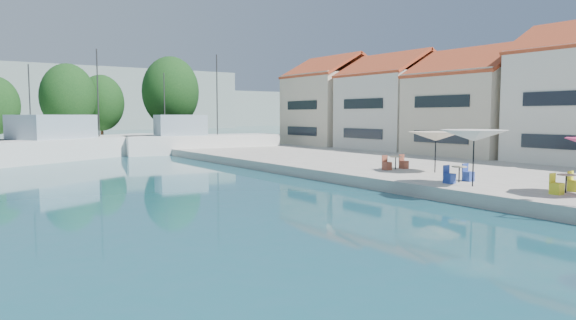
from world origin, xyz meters
TOP-DOWN VIEW (x-y plane):
  - quay_right at (22.00, 30.00)m, footprint 32.00×92.00m
  - hill_east at (40.00, 180.00)m, footprint 140.00×40.00m
  - building_04 at (24.00, 33.00)m, footprint 9.00×8.80m
  - building_05 at (24.00, 42.00)m, footprint 8.40×8.80m
  - building_06 at (24.00, 51.00)m, footprint 9.00×8.80m
  - trawler_03 at (-1.84, 55.09)m, footprint 20.04×14.23m
  - trawler_04 at (9.50, 54.33)m, footprint 15.56×5.73m
  - tree_06 at (0.41, 69.72)m, footprint 6.09×6.09m
  - tree_07 at (4.66, 71.99)m, footprint 5.45×5.45m
  - tree_08 at (12.79, 70.00)m, footprint 7.16×7.16m
  - umbrella_white at (7.59, 21.31)m, footprint 2.96×2.96m
  - umbrella_cream at (10.67, 25.96)m, footprint 2.99×2.99m
  - cafe_table_01 at (9.11, 17.99)m, footprint 1.82×0.70m
  - cafe_table_02 at (8.30, 22.57)m, footprint 1.82×0.70m
  - cafe_table_03 at (10.11, 28.39)m, footprint 1.82×0.70m

SIDE VIEW (x-z plane):
  - quay_right at x=22.00m, z-range 0.00..0.60m
  - cafe_table_01 at x=9.11m, z-range 0.51..1.27m
  - cafe_table_02 at x=8.30m, z-range 0.51..1.27m
  - cafe_table_03 at x=10.11m, z-range 0.51..1.27m
  - trawler_03 at x=-1.84m, z-range -4.03..6.17m
  - trawler_04 at x=9.50m, z-range -4.03..6.17m
  - umbrella_cream at x=10.67m, z-range 1.48..3.73m
  - umbrella_white at x=7.59m, z-range 1.61..4.12m
  - building_04 at x=24.00m, z-range 0.42..9.62m
  - tree_07 at x=4.66m, z-range 1.22..9.29m
  - building_05 at x=24.00m, z-range 0.41..10.11m
  - building_06 at x=24.00m, z-range 0.40..10.60m
  - tree_06 at x=0.41m, z-range 1.29..10.30m
  - hill_east at x=40.00m, z-range 0.00..12.00m
  - tree_08 at x=12.79m, z-range 1.42..12.02m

